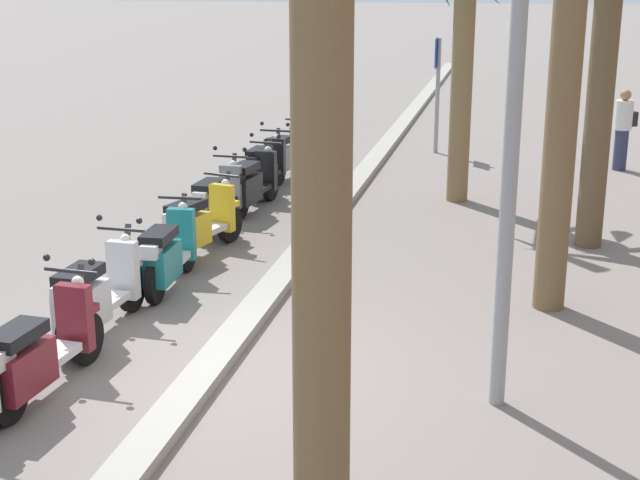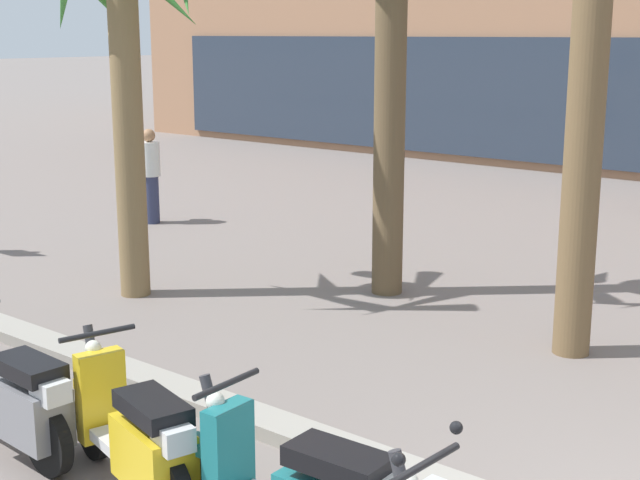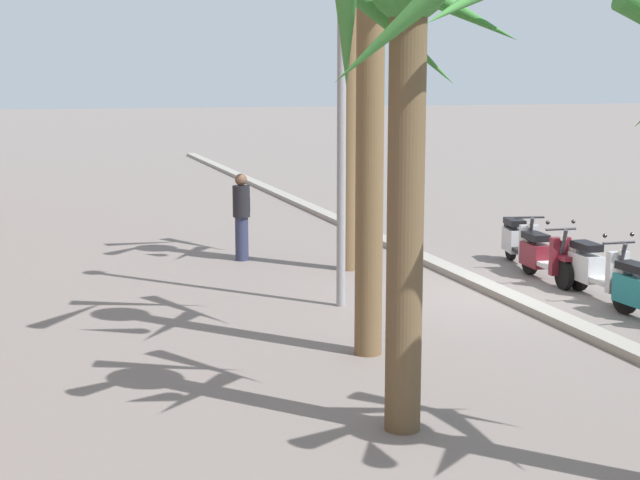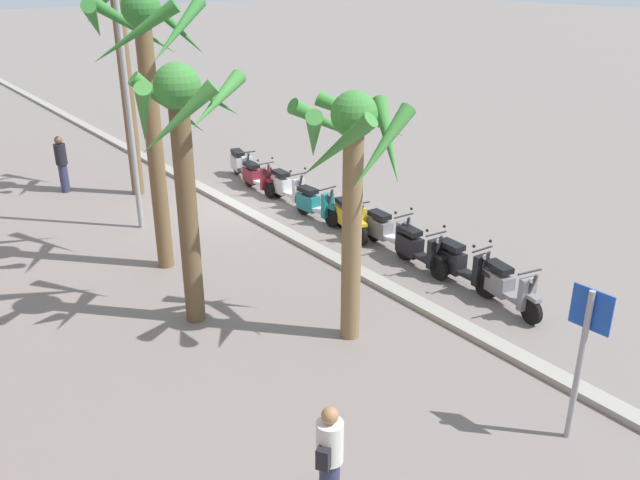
# 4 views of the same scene
# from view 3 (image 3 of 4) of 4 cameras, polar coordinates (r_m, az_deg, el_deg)

# --- Properties ---
(ground_plane) EXTENTS (200.00, 200.00, 0.00)m
(ground_plane) POSITION_cam_3_polar(r_m,az_deg,el_deg) (16.17, 10.77, -3.28)
(ground_plane) COLOR slate
(curb_strip) EXTENTS (60.00, 0.36, 0.12)m
(curb_strip) POSITION_cam_3_polar(r_m,az_deg,el_deg) (16.14, 10.68, -3.08)
(curb_strip) COLOR gray
(curb_strip) RESTS_ON ground
(scooter_silver_mid_front) EXTENTS (1.86, 0.56, 1.17)m
(scooter_silver_mid_front) POSITION_cam_3_polar(r_m,az_deg,el_deg) (16.32, 16.16, -1.71)
(scooter_silver_mid_front) COLOR black
(scooter_silver_mid_front) RESTS_ON ground
(scooter_maroon_mid_rear) EXTENTS (1.84, 0.56, 1.17)m
(scooter_maroon_mid_rear) POSITION_cam_3_polar(r_m,az_deg,el_deg) (17.45, 13.20, -0.93)
(scooter_maroon_mid_rear) COLOR black
(scooter_maroon_mid_rear) RESTS_ON ground
(scooter_silver_tail_end) EXTENTS (1.82, 0.71, 1.04)m
(scooter_silver_tail_end) POSITION_cam_3_polar(r_m,az_deg,el_deg) (18.77, 11.80, -0.09)
(scooter_silver_tail_end) COLOR black
(scooter_silver_tail_end) RESTS_ON ground
(palm_tree_near_sign) EXTENTS (2.61, 2.61, 6.03)m
(palm_tree_near_sign) POSITION_cam_3_polar(r_m,az_deg,el_deg) (12.14, 3.10, 13.79)
(palm_tree_near_sign) COLOR brown
(palm_tree_near_sign) RESTS_ON ground
(palm_tree_far_corner) EXTENTS (2.35, 2.32, 6.51)m
(palm_tree_far_corner) POSITION_cam_3_polar(r_m,az_deg,el_deg) (17.69, 1.69, 13.56)
(palm_tree_far_corner) COLOR brown
(palm_tree_far_corner) RESTS_ON ground
(palm_tree_by_mall_entrance) EXTENTS (2.34, 2.16, 4.92)m
(palm_tree_by_mall_entrance) POSITION_cam_3_polar(r_m,az_deg,el_deg) (9.41, 5.40, 9.83)
(palm_tree_by_mall_entrance) COLOR brown
(palm_tree_by_mall_entrance) RESTS_ON ground
(pedestrian_strolling_near_curb) EXTENTS (0.45, 0.39, 1.73)m
(pedestrian_strolling_near_curb) POSITION_cam_3_polar(r_m,az_deg,el_deg) (18.82, -4.72, 1.54)
(pedestrian_strolling_near_curb) COLOR #2D3351
(pedestrian_strolling_near_curb) RESTS_ON ground
(street_lamp) EXTENTS (0.36, 0.36, 7.09)m
(street_lamp) POSITION_cam_3_polar(r_m,az_deg,el_deg) (14.77, 1.31, 12.45)
(street_lamp) COLOR #939399
(street_lamp) RESTS_ON ground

